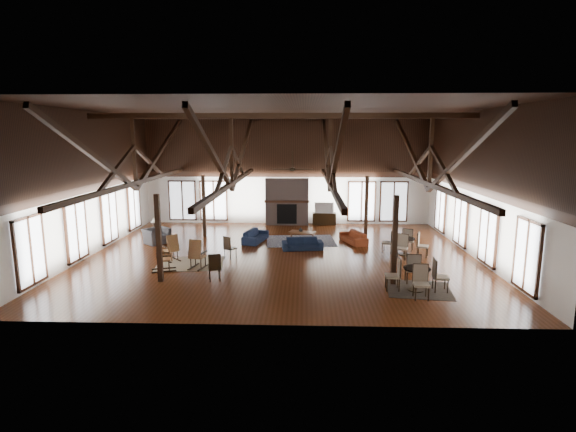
{
  "coord_description": "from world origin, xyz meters",
  "views": [
    {
      "loc": [
        0.95,
        -18.26,
        5.02
      ],
      "look_at": [
        0.26,
        1.0,
        1.51
      ],
      "focal_mm": 28.0,
      "sensor_mm": 36.0,
      "label": 1
    }
  ],
  "objects_px": {
    "sofa_navy_front": "(302,244)",
    "tv_console": "(324,219)",
    "cafe_table_far": "(405,243)",
    "sofa_navy_left": "(255,236)",
    "coffee_table": "(302,233)",
    "armchair": "(157,236)",
    "cafe_table_near": "(417,275)",
    "sofa_orange": "(353,237)"
  },
  "relations": [
    {
      "from": "cafe_table_far",
      "to": "tv_console",
      "type": "xyz_separation_m",
      "value": [
        -3.12,
        6.44,
        -0.18
      ]
    },
    {
      "from": "cafe_table_near",
      "to": "sofa_navy_left",
      "type": "bearing_deg",
      "value": 132.12
    },
    {
      "from": "cafe_table_near",
      "to": "tv_console",
      "type": "relative_size",
      "value": 1.56
    },
    {
      "from": "sofa_orange",
      "to": "armchair",
      "type": "relative_size",
      "value": 1.66
    },
    {
      "from": "coffee_table",
      "to": "armchair",
      "type": "relative_size",
      "value": 1.26
    },
    {
      "from": "sofa_navy_left",
      "to": "armchair",
      "type": "relative_size",
      "value": 1.75
    },
    {
      "from": "sofa_navy_front",
      "to": "cafe_table_near",
      "type": "xyz_separation_m",
      "value": [
        3.73,
        -5.17,
        0.27
      ]
    },
    {
      "from": "sofa_navy_left",
      "to": "tv_console",
      "type": "bearing_deg",
      "value": -25.03
    },
    {
      "from": "sofa_navy_left",
      "to": "armchair",
      "type": "height_order",
      "value": "armchair"
    },
    {
      "from": "cafe_table_far",
      "to": "sofa_navy_left",
      "type": "bearing_deg",
      "value": 161.78
    },
    {
      "from": "sofa_orange",
      "to": "armchair",
      "type": "bearing_deg",
      "value": -107.05
    },
    {
      "from": "coffee_table",
      "to": "tv_console",
      "type": "bearing_deg",
      "value": 91.59
    },
    {
      "from": "cafe_table_near",
      "to": "tv_console",
      "type": "distance_m",
      "value": 11.17
    },
    {
      "from": "sofa_navy_front",
      "to": "armchair",
      "type": "xyz_separation_m",
      "value": [
        -6.83,
        0.94,
        0.09
      ]
    },
    {
      "from": "sofa_navy_front",
      "to": "tv_console",
      "type": "xyz_separation_m",
      "value": [
        1.21,
        5.72,
        0.07
      ]
    },
    {
      "from": "sofa_navy_left",
      "to": "coffee_table",
      "type": "height_order",
      "value": "sofa_navy_left"
    },
    {
      "from": "coffee_table",
      "to": "cafe_table_far",
      "type": "distance_m",
      "value": 4.91
    },
    {
      "from": "cafe_table_near",
      "to": "sofa_navy_front",
      "type": "bearing_deg",
      "value": 125.83
    },
    {
      "from": "sofa_navy_front",
      "to": "armchair",
      "type": "bearing_deg",
      "value": 164.53
    },
    {
      "from": "sofa_navy_left",
      "to": "sofa_orange",
      "type": "bearing_deg",
      "value": -76.9
    },
    {
      "from": "sofa_navy_front",
      "to": "sofa_orange",
      "type": "bearing_deg",
      "value": 22.28
    },
    {
      "from": "cafe_table_far",
      "to": "tv_console",
      "type": "height_order",
      "value": "cafe_table_far"
    },
    {
      "from": "armchair",
      "to": "cafe_table_near",
      "type": "distance_m",
      "value": 12.2
    },
    {
      "from": "cafe_table_near",
      "to": "coffee_table",
      "type": "bearing_deg",
      "value": 119.19
    },
    {
      "from": "sofa_orange",
      "to": "armchair",
      "type": "distance_m",
      "value": 9.24
    },
    {
      "from": "armchair",
      "to": "cafe_table_near",
      "type": "bearing_deg",
      "value": -78.78
    },
    {
      "from": "coffee_table",
      "to": "tv_console",
      "type": "height_order",
      "value": "tv_console"
    },
    {
      "from": "sofa_orange",
      "to": "cafe_table_far",
      "type": "bearing_deg",
      "value": 22.78
    },
    {
      "from": "sofa_navy_front",
      "to": "coffee_table",
      "type": "xyz_separation_m",
      "value": [
        -0.02,
        1.55,
        0.15
      ]
    },
    {
      "from": "sofa_navy_front",
      "to": "tv_console",
      "type": "relative_size",
      "value": 1.36
    },
    {
      "from": "cafe_table_far",
      "to": "cafe_table_near",
      "type": "bearing_deg",
      "value": -97.65
    },
    {
      "from": "sofa_navy_front",
      "to": "cafe_table_far",
      "type": "xyz_separation_m",
      "value": [
        4.33,
        -0.73,
        0.24
      ]
    },
    {
      "from": "cafe_table_near",
      "to": "cafe_table_far",
      "type": "distance_m",
      "value": 4.48
    },
    {
      "from": "sofa_navy_front",
      "to": "cafe_table_far",
      "type": "height_order",
      "value": "cafe_table_far"
    },
    {
      "from": "coffee_table",
      "to": "tv_console",
      "type": "distance_m",
      "value": 4.35
    },
    {
      "from": "sofa_navy_front",
      "to": "armchair",
      "type": "distance_m",
      "value": 6.89
    },
    {
      "from": "cafe_table_far",
      "to": "tv_console",
      "type": "relative_size",
      "value": 1.49
    },
    {
      "from": "sofa_navy_front",
      "to": "armchair",
      "type": "height_order",
      "value": "armchair"
    },
    {
      "from": "sofa_navy_left",
      "to": "tv_console",
      "type": "height_order",
      "value": "tv_console"
    },
    {
      "from": "sofa_navy_left",
      "to": "cafe_table_far",
      "type": "relative_size",
      "value": 0.96
    },
    {
      "from": "coffee_table",
      "to": "cafe_table_near",
      "type": "xyz_separation_m",
      "value": [
        3.75,
        -6.71,
        0.12
      ]
    },
    {
      "from": "sofa_navy_left",
      "to": "coffee_table",
      "type": "xyz_separation_m",
      "value": [
        2.22,
        0.11,
        0.14
      ]
    }
  ]
}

